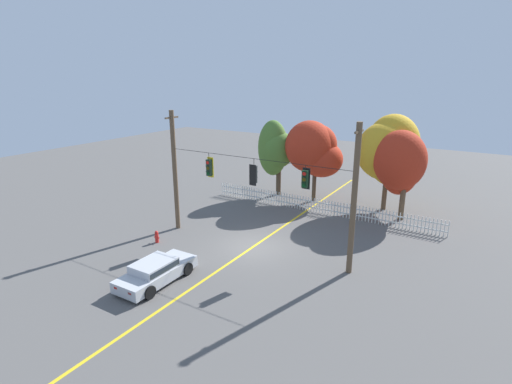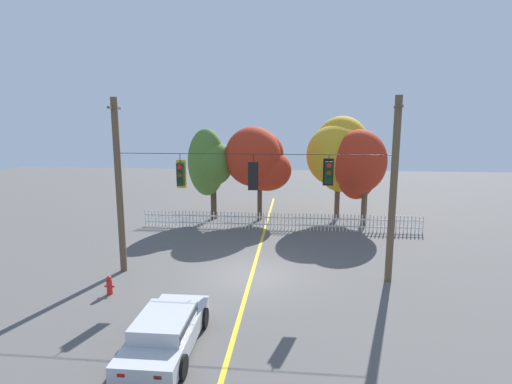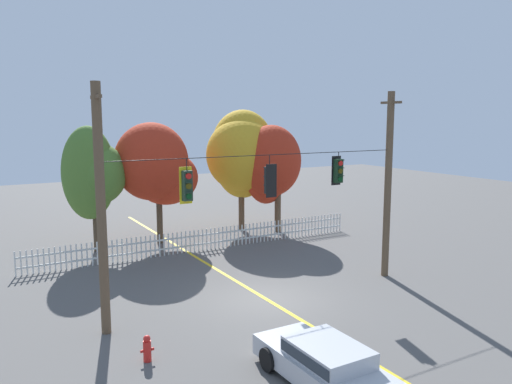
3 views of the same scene
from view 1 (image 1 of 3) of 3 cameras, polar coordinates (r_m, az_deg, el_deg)
name	(u,v)px [view 1 (image 1 of 3)]	position (r m, az deg, el deg)	size (l,w,h in m)	color
ground	(253,247)	(23.49, -0.47, -7.95)	(80.00, 80.00, 0.00)	#565451
lane_centerline_stripe	(253,247)	(23.49, -0.47, -7.95)	(0.16, 36.00, 0.01)	gold
signal_support_span	(253,183)	(22.15, -0.49, 1.27)	(11.95, 1.10, 7.68)	brown
traffic_signal_southbound_primary	(209,168)	(23.74, -6.75, 3.53)	(0.43, 0.38, 1.50)	black
traffic_signal_northbound_primary	(254,175)	(21.97, -0.32, 2.53)	(0.43, 0.38, 1.50)	black
traffic_signal_northbound_secondary	(305,179)	(20.52, 7.11, 1.89)	(0.43, 0.38, 1.30)	black
white_picket_fence	(318,206)	(29.25, 9.00, -1.97)	(17.43, 0.06, 1.08)	silver
autumn_maple_near_fence	(275,149)	(32.34, 2.80, 6.22)	(3.09, 2.48, 6.26)	#473828
autumn_maple_mid	(314,150)	(31.09, 8.44, 6.07)	(4.49, 3.61, 6.40)	#473828
autumn_oak_far_east	(390,151)	(30.16, 18.73, 5.67)	(4.26, 4.17, 7.10)	brown
autumn_maple_far_west	(400,163)	(28.78, 20.05, 4.02)	(3.53, 3.32, 6.22)	brown
parked_car	(156,271)	(20.18, -14.25, -10.96)	(1.88, 4.24, 1.15)	#B7BABF
fire_hydrant	(157,237)	(24.71, -14.13, -6.27)	(0.38, 0.22, 0.75)	red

